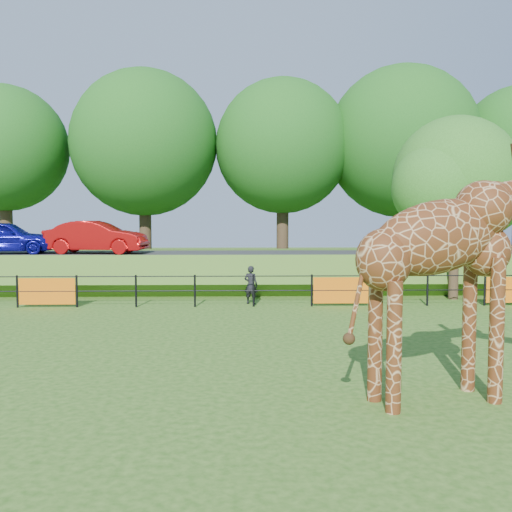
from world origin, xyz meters
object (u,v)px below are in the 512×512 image
object	(u,v)px
giraffe	(492,285)
car_red	(96,237)
car_blue	(4,237)
visitor	(251,285)
tree_east	(458,184)

from	to	relation	value
giraffe	car_red	bearing A→B (deg)	108.82
giraffe	car_blue	size ratio (longest dim) A/B	1.24
car_red	visitor	bearing A→B (deg)	-123.98
tree_east	car_blue	bearing A→B (deg)	165.85
giraffe	car_red	size ratio (longest dim) A/B	1.21
giraffe	car_red	distance (m)	19.39
giraffe	car_blue	bearing A→B (deg)	117.75
giraffe	visitor	world-z (taller)	giraffe
car_blue	visitor	world-z (taller)	car_blue
car_red	car_blue	bearing A→B (deg)	96.53
car_blue	visitor	distance (m)	12.39
car_red	visitor	size ratio (longest dim) A/B	3.28
giraffe	car_blue	distance (m)	21.89
car_blue	car_red	distance (m)	4.07
giraffe	tree_east	world-z (taller)	tree_east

